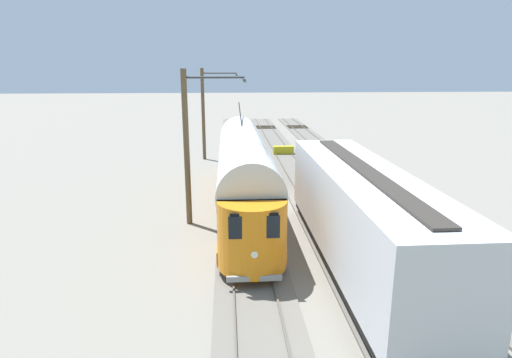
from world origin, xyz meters
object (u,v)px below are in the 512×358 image
catenary_pole_foreground (204,113)px  track_end_bumper (283,151)px  vintage_streetcar (244,170)px  boxcar_adjacent (361,216)px  catenary_pole_mid_near (188,146)px

catenary_pole_foreground → track_end_bumper: 7.83m
vintage_streetcar → boxcar_adjacent: size_ratio=1.32×
boxcar_adjacent → track_end_bumper: (0.00, -22.11, -1.76)m
track_end_bumper → boxcar_adjacent: bearing=90.0°
vintage_streetcar → catenary_pole_mid_near: 3.67m
boxcar_adjacent → catenary_pole_foreground: catenary_pole_foreground is taller
boxcar_adjacent → catenary_pole_mid_near: bearing=-38.2°
catenary_pole_mid_near → track_end_bumper: size_ratio=4.19×
vintage_streetcar → track_end_bumper: vintage_streetcar is taller
catenary_pole_foreground → track_end_bumper: size_ratio=4.19×
catenary_pole_foreground → catenary_pole_mid_near: bearing=90.0°
boxcar_adjacent → catenary_pole_mid_near: catenary_pole_mid_near is taller
boxcar_adjacent → vintage_streetcar: bearing=-60.1°
track_end_bumper → catenary_pole_mid_near: bearing=67.7°
catenary_pole_mid_near → track_end_bumper: 18.42m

